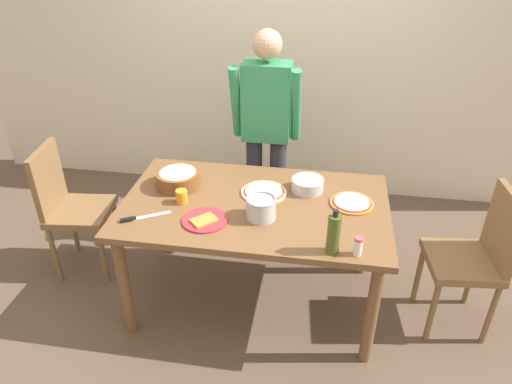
% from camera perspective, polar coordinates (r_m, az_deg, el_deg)
% --- Properties ---
extents(ground, '(8.00, 8.00, 0.00)m').
position_cam_1_polar(ground, '(3.30, -0.14, -12.61)').
color(ground, brown).
extents(wall_back, '(5.60, 0.10, 2.60)m').
position_cam_1_polar(wall_back, '(4.10, 3.63, 17.08)').
color(wall_back, beige).
rests_on(wall_back, ground).
extents(dining_table, '(1.60, 0.96, 0.76)m').
position_cam_1_polar(dining_table, '(2.88, -0.16, -2.91)').
color(dining_table, brown).
rests_on(dining_table, ground).
extents(person_cook, '(0.49, 0.25, 1.62)m').
position_cam_1_polar(person_cook, '(3.42, 1.27, 7.92)').
color(person_cook, '#2D2D38').
rests_on(person_cook, ground).
extents(chair_wooden_left, '(0.44, 0.44, 0.95)m').
position_cam_1_polar(chair_wooden_left, '(3.49, -21.70, -1.29)').
color(chair_wooden_left, brown).
rests_on(chair_wooden_left, ground).
extents(chair_wooden_right, '(0.44, 0.44, 0.95)m').
position_cam_1_polar(chair_wooden_right, '(3.08, 25.12, -6.79)').
color(chair_wooden_right, brown).
rests_on(chair_wooden_right, ground).
extents(pizza_raw_on_board, '(0.28, 0.28, 0.02)m').
position_cam_1_polar(pizza_raw_on_board, '(2.93, 0.96, 0.00)').
color(pizza_raw_on_board, beige).
rests_on(pizza_raw_on_board, dining_table).
extents(pizza_cooked_on_tray, '(0.26, 0.26, 0.02)m').
position_cam_1_polar(pizza_cooked_on_tray, '(2.88, 11.52, -1.29)').
color(pizza_cooked_on_tray, '#C67A33').
rests_on(pizza_cooked_on_tray, dining_table).
extents(plate_with_slice, '(0.26, 0.26, 0.02)m').
position_cam_1_polar(plate_with_slice, '(2.68, -6.22, -3.39)').
color(plate_with_slice, red).
rests_on(plate_with_slice, dining_table).
extents(popcorn_bowl, '(0.28, 0.28, 0.11)m').
position_cam_1_polar(popcorn_bowl, '(3.03, -9.40, 1.77)').
color(popcorn_bowl, brown).
rests_on(popcorn_bowl, dining_table).
extents(mixing_bowl_steel, '(0.20, 0.20, 0.08)m').
position_cam_1_polar(mixing_bowl_steel, '(2.96, 6.25, 0.87)').
color(mixing_bowl_steel, '#B7B7BC').
rests_on(mixing_bowl_steel, dining_table).
extents(olive_oil_bottle, '(0.07, 0.07, 0.26)m').
position_cam_1_polar(olive_oil_bottle, '(2.41, 9.38, -5.01)').
color(olive_oil_bottle, '#47561E').
rests_on(olive_oil_bottle, dining_table).
extents(steel_pot, '(0.17, 0.17, 0.13)m').
position_cam_1_polar(steel_pot, '(2.67, 0.60, -1.92)').
color(steel_pot, '#B7B7BC').
rests_on(steel_pot, dining_table).
extents(cup_orange, '(0.07, 0.07, 0.08)m').
position_cam_1_polar(cup_orange, '(2.85, -8.97, -0.56)').
color(cup_orange, orange).
rests_on(cup_orange, dining_table).
extents(salt_shaker, '(0.04, 0.04, 0.11)m').
position_cam_1_polar(salt_shaker, '(2.45, 12.25, -6.44)').
color(salt_shaker, white).
rests_on(salt_shaker, dining_table).
extents(chef_knife, '(0.26, 0.17, 0.02)m').
position_cam_1_polar(chef_knife, '(2.77, -13.93, -3.04)').
color(chef_knife, silver).
rests_on(chef_knife, dining_table).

